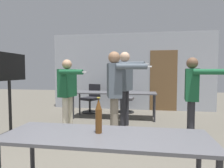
# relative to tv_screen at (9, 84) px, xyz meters

# --- Properties ---
(back_wall) EXTENTS (5.64, 0.12, 2.67)m
(back_wall) POSITION_rel_tv_screen_xyz_m (2.30, 3.33, 0.25)
(back_wall) COLOR #A3A8B2
(back_wall) RESTS_ON ground_plane
(conference_table_near) EXTENTS (1.93, 0.66, 0.75)m
(conference_table_near) POSITION_rel_tv_screen_xyz_m (2.37, -1.90, -0.40)
(conference_table_near) COLOR #4C4C51
(conference_table_near) RESTS_ON ground_plane
(conference_table_far) EXTENTS (2.37, 0.68, 0.75)m
(conference_table_far) POSITION_rel_tv_screen_xyz_m (1.88, 1.92, -0.39)
(conference_table_far) COLOR #4C4C51
(conference_table_far) RESTS_ON ground_plane
(tv_screen) EXTENTS (0.44, 1.07, 1.72)m
(tv_screen) POSITION_rel_tv_screen_xyz_m (0.00, 0.00, 0.00)
(tv_screen) COLOR black
(tv_screen) RESTS_ON ground_plane
(person_left_plaid) EXTENTS (0.72, 0.68, 1.60)m
(person_left_plaid) POSITION_rel_tv_screen_xyz_m (3.64, 0.33, -0.11)
(person_left_plaid) COLOR #28282D
(person_left_plaid) RESTS_ON ground_plane
(person_far_watching) EXTENTS (0.89, 0.64, 1.72)m
(person_far_watching) POSITION_rel_tv_screen_xyz_m (2.17, 0.15, -0.04)
(person_far_watching) COLOR slate
(person_far_watching) RESTS_ON ground_plane
(person_right_polo) EXTENTS (0.72, 0.72, 1.60)m
(person_right_polo) POSITION_rel_tv_screen_xyz_m (1.05, 0.53, -0.11)
(person_right_polo) COLOR beige
(person_right_polo) RESTS_ON ground_plane
(person_near_casual) EXTENTS (0.75, 0.81, 1.80)m
(person_near_casual) POSITION_rel_tv_screen_xyz_m (2.28, 1.12, 0.02)
(person_near_casual) COLOR #28282D
(person_near_casual) RESTS_ON ground_plane
(office_chair_side_rolled) EXTENTS (0.61, 0.65, 0.92)m
(office_chair_side_rolled) POSITION_rel_tv_screen_xyz_m (1.02, 2.60, -0.65)
(office_chair_side_rolled) COLOR black
(office_chair_side_rolled) RESTS_ON ground_plane
(office_chair_mid_tucked) EXTENTS (0.57, 0.52, 0.91)m
(office_chair_mid_tucked) POSITION_rel_tv_screen_xyz_m (2.07, 2.76, -0.65)
(office_chair_mid_tucked) COLOR black
(office_chair_mid_tucked) RESTS_ON ground_plane
(beer_bottle) EXTENTS (0.06, 0.06, 0.34)m
(beer_bottle) POSITION_rel_tv_screen_xyz_m (2.30, -1.85, -0.17)
(beer_bottle) COLOR #563314
(beer_bottle) RESTS_ON conference_table_near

